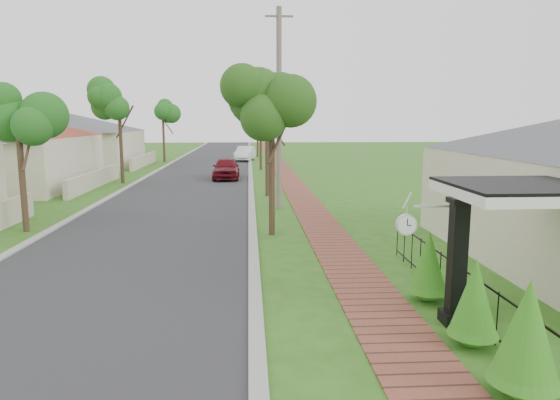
# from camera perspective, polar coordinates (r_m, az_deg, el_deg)

# --- Properties ---
(ground) EXTENTS (160.00, 160.00, 0.00)m
(ground) POSITION_cam_1_polar(r_m,az_deg,el_deg) (10.88, -6.31, -12.35)
(ground) COLOR #2D5F16
(ground) RESTS_ON ground
(road) EXTENTS (7.00, 120.00, 0.02)m
(road) POSITION_cam_1_polar(r_m,az_deg,el_deg) (30.58, -10.20, 1.52)
(road) COLOR #28282B
(road) RESTS_ON ground
(kerb_right) EXTENTS (0.30, 120.00, 0.10)m
(kerb_right) POSITION_cam_1_polar(r_m,az_deg,el_deg) (30.38, -3.34, 1.60)
(kerb_right) COLOR #9E9E99
(kerb_right) RESTS_ON ground
(kerb_left) EXTENTS (0.30, 120.00, 0.10)m
(kerb_left) POSITION_cam_1_polar(r_m,az_deg,el_deg) (31.22, -16.87, 1.43)
(kerb_left) COLOR #9E9E99
(kerb_left) RESTS_ON ground
(sidewalk) EXTENTS (1.50, 120.00, 0.03)m
(sidewalk) POSITION_cam_1_polar(r_m,az_deg,el_deg) (30.50, 1.55, 1.64)
(sidewalk) COLOR brown
(sidewalk) RESTS_ON ground
(porch_post) EXTENTS (0.48, 0.48, 2.52)m
(porch_post) POSITION_cam_1_polar(r_m,az_deg,el_deg) (10.36, 19.53, -7.40)
(porch_post) COLOR black
(porch_post) RESTS_ON ground
(picket_fence) EXTENTS (0.03, 8.02, 1.00)m
(picket_fence) POSITION_cam_1_polar(r_m,az_deg,el_deg) (11.54, 19.04, -8.73)
(picket_fence) COLOR black
(picket_fence) RESTS_ON ground
(street_trees) EXTENTS (10.70, 37.65, 5.89)m
(street_trees) POSITION_cam_1_polar(r_m,az_deg,el_deg) (37.12, -8.99, 9.89)
(street_trees) COLOR #382619
(street_trees) RESTS_ON ground
(hedge_row) EXTENTS (0.90, 4.74, 1.80)m
(hedge_row) POSITION_cam_1_polar(r_m,az_deg,el_deg) (9.43, 21.59, -11.03)
(hedge_row) COLOR #176D15
(hedge_row) RESTS_ON ground
(far_house_grey) EXTENTS (15.56, 15.56, 4.60)m
(far_house_grey) POSITION_cam_1_polar(r_m,az_deg,el_deg) (46.79, -23.09, 6.41)
(far_house_grey) COLOR beige
(far_house_grey) RESTS_ON ground
(parked_car_red) EXTENTS (1.75, 4.31, 1.47)m
(parked_car_red) POSITION_cam_1_polar(r_m,az_deg,el_deg) (34.07, -6.16, 3.62)
(parked_car_red) COLOR #5E0E16
(parked_car_red) RESTS_ON ground
(parked_car_white) EXTENTS (2.21, 4.47, 1.41)m
(parked_car_white) POSITION_cam_1_polar(r_m,az_deg,el_deg) (49.29, -4.00, 5.31)
(parked_car_white) COLOR white
(parked_car_white) RESTS_ON ground
(near_tree) EXTENTS (2.18, 2.18, 5.59)m
(near_tree) POSITION_cam_1_polar(r_m,az_deg,el_deg) (17.07, -0.96, 10.75)
(near_tree) COLOR #382619
(near_tree) RESTS_ON ground
(utility_pole) EXTENTS (1.20, 0.24, 8.74)m
(utility_pole) POSITION_cam_1_polar(r_m,az_deg,el_deg) (22.19, -0.12, 10.31)
(utility_pole) COLOR #76665C
(utility_pole) RESTS_ON ground
(station_clock) EXTENTS (1.06, 0.13, 0.60)m
(station_clock) POSITION_cam_1_polar(r_m,az_deg,el_deg) (10.23, 14.45, -2.58)
(station_clock) COLOR silver
(station_clock) RESTS_ON ground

